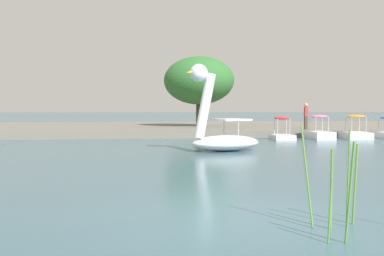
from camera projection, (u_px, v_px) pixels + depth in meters
ground_plane at (251, 218)px, 7.70m from camera, size 470.73×470.73×0.00m
shore_bank_far at (151, 128)px, 38.43m from camera, size 146.11×20.76×0.44m
swan_boat at (221, 131)px, 19.88m from camera, size 3.46×2.37×3.61m
pedal_boat_red at (282, 133)px, 27.18m from camera, size 1.24×1.88×1.34m
pedal_boat_pink at (319, 132)px, 27.76m from camera, size 1.17×2.28×1.42m
pedal_boat_orange at (356, 132)px, 27.96m from camera, size 1.69×2.51×1.43m
tree_sapling_by_fence at (199, 81)px, 35.99m from camera, size 7.46×7.49×5.30m
person_on_path at (306, 115)px, 30.47m from camera, size 0.25×0.25×1.70m
reed_clump_foreground at (358, 188)px, 6.78m from camera, size 2.02×1.20×1.52m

